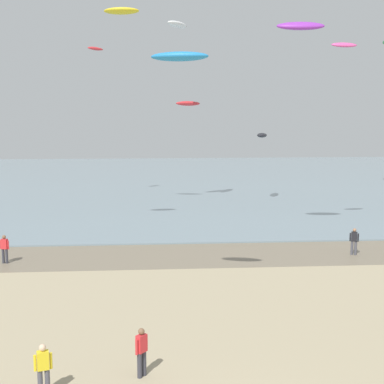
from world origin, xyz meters
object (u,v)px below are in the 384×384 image
(kite_aloft_1, at_px, (262,135))
(kite_aloft_3, at_px, (95,49))
(person_trailing_behind, at_px, (43,368))
(kite_aloft_5, at_px, (188,103))
(person_by_waterline, at_px, (354,241))
(person_left_flank, at_px, (5,248))
(kite_aloft_7, at_px, (177,25))
(kite_aloft_0, at_px, (121,11))
(kite_aloft_11, at_px, (301,26))
(kite_aloft_8, at_px, (180,56))
(person_right_flank, at_px, (142,351))
(kite_aloft_9, at_px, (344,45))

(kite_aloft_1, height_order, kite_aloft_3, kite_aloft_3)
(person_trailing_behind, distance_m, kite_aloft_3, 40.29)
(kite_aloft_5, bearing_deg, person_by_waterline, -99.00)
(person_by_waterline, bearing_deg, person_left_flank, -179.02)
(kite_aloft_3, distance_m, kite_aloft_7, 9.70)
(person_left_flank, relative_size, person_trailing_behind, 1.00)
(person_trailing_behind, height_order, kite_aloft_0, kite_aloft_0)
(person_left_flank, relative_size, kite_aloft_11, 0.55)
(kite_aloft_7, xyz_separation_m, kite_aloft_8, (-1.03, -24.81, -5.29))
(person_left_flank, relative_size, kite_aloft_7, 0.55)
(person_by_waterline, height_order, kite_aloft_11, kite_aloft_11)
(person_right_flank, height_order, person_trailing_behind, same)
(person_left_flank, bearing_deg, kite_aloft_3, 81.49)
(person_trailing_behind, xyz_separation_m, kite_aloft_11, (12.99, 18.73, 13.45))
(kite_aloft_0, height_order, kite_aloft_7, kite_aloft_0)
(kite_aloft_9, bearing_deg, person_trailing_behind, 46.37)
(person_right_flank, distance_m, kite_aloft_3, 39.60)
(kite_aloft_7, bearing_deg, kite_aloft_11, -120.92)
(kite_aloft_5, height_order, kite_aloft_11, kite_aloft_11)
(person_by_waterline, distance_m, kite_aloft_5, 24.23)
(person_by_waterline, relative_size, kite_aloft_8, 0.69)
(person_by_waterline, distance_m, kite_aloft_0, 25.86)
(person_by_waterline, bearing_deg, kite_aloft_0, 137.98)
(person_right_flank, relative_size, kite_aloft_5, 0.61)
(person_by_waterline, xyz_separation_m, kite_aloft_5, (-9.10, 20.63, 8.88))
(kite_aloft_3, relative_size, kite_aloft_8, 0.78)
(person_left_flank, xyz_separation_m, kite_aloft_0, (6.37, 13.87, 16.17))
(kite_aloft_0, distance_m, kite_aloft_5, 11.77)
(kite_aloft_1, distance_m, kite_aloft_9, 15.91)
(kite_aloft_5, bearing_deg, kite_aloft_7, -138.10)
(kite_aloft_0, xyz_separation_m, kite_aloft_9, (15.85, -7.87, -3.53))
(person_by_waterline, xyz_separation_m, person_trailing_behind, (-16.00, -15.81, 0.00))
(person_right_flank, distance_m, kite_aloft_8, 12.07)
(kite_aloft_1, distance_m, kite_aloft_8, 30.25)
(person_by_waterline, relative_size, person_trailing_behind, 1.00)
(kite_aloft_1, xyz_separation_m, kite_aloft_9, (2.80, -14.10, 6.83))
(person_right_flank, distance_m, kite_aloft_5, 36.71)
(kite_aloft_0, height_order, kite_aloft_3, kite_aloft_0)
(person_trailing_behind, height_order, kite_aloft_1, kite_aloft_1)
(person_trailing_behind, distance_m, kite_aloft_0, 33.49)
(kite_aloft_1, bearing_deg, kite_aloft_3, -77.75)
(kite_aloft_3, height_order, kite_aloft_11, kite_aloft_3)
(person_by_waterline, xyz_separation_m, kite_aloft_1, (-1.93, 19.73, 5.81))
(kite_aloft_8, bearing_deg, person_by_waterline, -129.21)
(kite_aloft_3, relative_size, kite_aloft_9, 1.03)
(kite_aloft_0, relative_size, kite_aloft_8, 1.16)
(kite_aloft_0, relative_size, kite_aloft_1, 1.05)
(person_right_flank, relative_size, kite_aloft_11, 0.55)
(kite_aloft_0, distance_m, kite_aloft_7, 5.40)
(kite_aloft_5, bearing_deg, person_right_flank, -129.03)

